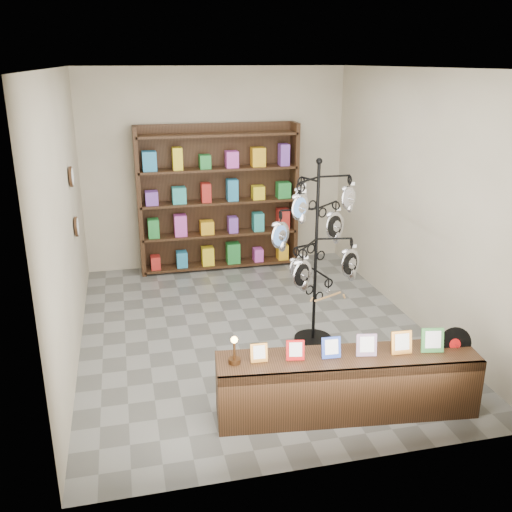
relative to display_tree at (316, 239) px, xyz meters
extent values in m
plane|color=slate|center=(-0.62, 0.40, -1.22)|extent=(5.00, 5.00, 0.00)
plane|color=#BFB59A|center=(-0.62, 2.90, 0.28)|extent=(4.00, 0.00, 4.00)
plane|color=#BFB59A|center=(-0.62, -2.10, 0.28)|extent=(4.00, 0.00, 4.00)
plane|color=#BFB59A|center=(-2.62, 0.40, 0.28)|extent=(0.00, 5.00, 5.00)
plane|color=#BFB59A|center=(1.38, 0.40, 0.28)|extent=(0.00, 5.00, 5.00)
plane|color=white|center=(-0.62, 0.40, 1.78)|extent=(5.00, 5.00, 0.00)
cylinder|color=black|center=(0.00, 0.00, -1.21)|extent=(0.55, 0.55, 0.03)
cylinder|color=black|center=(0.00, 0.00, -0.19)|extent=(0.05, 0.05, 2.06)
sphere|color=black|center=(0.00, 0.00, 0.86)|extent=(0.07, 0.07, 0.07)
ellipsoid|color=silver|center=(-0.07, 0.20, -0.57)|extent=(0.11, 0.07, 0.22)
cube|color=tan|center=(0.05, -0.29, -0.56)|extent=(0.36, 0.18, 0.04)
cube|color=black|center=(-0.17, -1.44, -0.93)|extent=(2.40, 0.75, 0.58)
cube|color=#C57D2E|center=(-0.97, -1.34, -0.56)|extent=(0.16, 0.07, 0.17)
cube|color=#B90E0E|center=(-0.65, -1.38, -0.55)|extent=(0.17, 0.07, 0.18)
cube|color=#263FA5|center=(-0.33, -1.42, -0.55)|extent=(0.18, 0.08, 0.19)
cube|color=#E54C33|center=(-0.01, -1.46, -0.54)|extent=(0.19, 0.08, 0.20)
cube|color=#C57D2E|center=(0.30, -1.49, -0.53)|extent=(0.20, 0.08, 0.21)
cube|color=#337233|center=(0.59, -1.53, -0.53)|extent=(0.21, 0.09, 0.22)
cylinder|color=black|center=(0.84, -1.50, -0.61)|extent=(0.33, 0.11, 0.32)
cylinder|color=#B90E0E|center=(0.84, -1.50, -0.61)|extent=(0.11, 0.04, 0.11)
cylinder|color=#442813|center=(-1.18, -1.32, -0.62)|extent=(0.11, 0.11, 0.04)
cylinder|color=#442813|center=(-1.18, -1.32, -0.52)|extent=(0.02, 0.02, 0.15)
sphere|color=#FFBF59|center=(-1.18, -1.32, -0.42)|extent=(0.06, 0.06, 0.06)
cube|color=black|center=(-0.62, 2.84, -0.12)|extent=(2.40, 0.04, 2.20)
cube|color=black|center=(-1.80, 2.68, -0.12)|extent=(0.06, 0.36, 2.20)
cube|color=black|center=(0.56, 2.68, -0.12)|extent=(0.06, 0.36, 2.20)
cube|color=black|center=(-0.62, 2.68, -1.17)|extent=(2.36, 0.36, 0.04)
cube|color=black|center=(-0.62, 2.68, -0.67)|extent=(2.36, 0.36, 0.03)
cube|color=black|center=(-0.62, 2.68, -0.17)|extent=(2.36, 0.36, 0.04)
cube|color=black|center=(-0.62, 2.68, 0.33)|extent=(2.36, 0.36, 0.04)
cube|color=black|center=(-0.62, 2.68, 0.83)|extent=(2.36, 0.36, 0.04)
cylinder|color=black|center=(-2.59, 1.20, 0.58)|extent=(0.03, 0.24, 0.24)
cylinder|color=black|center=(-2.59, 1.20, -0.02)|extent=(0.03, 0.24, 0.24)
camera|label=1|loc=(-2.01, -5.63, 1.86)|focal=40.00mm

